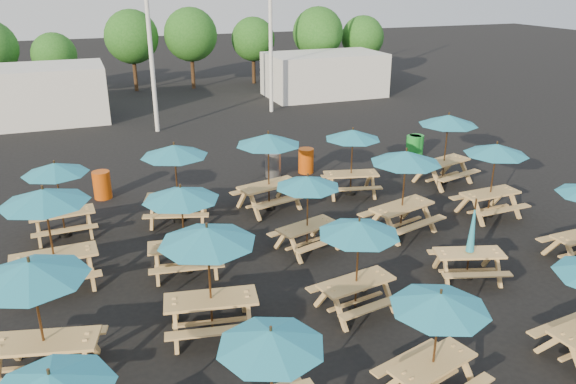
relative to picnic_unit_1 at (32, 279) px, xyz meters
name	(u,v)px	position (x,y,z in m)	size (l,w,h in m)	color
ground	(307,247)	(6.55, 3.25, -2.10)	(120.00, 120.00, 0.00)	black
picnic_unit_1	(32,279)	(0.00, 0.00, 0.00)	(2.41, 2.41, 2.46)	tan
picnic_unit_2	(45,203)	(0.13, 3.52, 0.05)	(2.15, 2.15, 2.52)	tan
picnic_unit_3	(56,174)	(0.31, 6.41, -0.20)	(1.91, 1.91, 2.23)	tan
picnic_unit_4	(271,347)	(3.40, -2.87, -0.31)	(1.78, 1.78, 2.09)	tan
picnic_unit_5	(208,243)	(3.18, 0.34, -0.02)	(2.29, 2.29, 2.44)	tan
picnic_unit_6	(181,200)	(3.17, 3.09, -0.13)	(2.12, 2.12, 2.31)	tan
picnic_unit_7	(175,156)	(3.58, 6.29, -0.02)	(2.46, 2.46, 2.44)	tan
picnic_unit_8	(439,308)	(6.38, -2.90, -0.30)	(2.09, 2.09, 2.11)	tan
picnic_unit_9	(359,234)	(6.37, 0.02, -0.22)	(2.07, 2.07, 2.20)	tan
picnic_unit_10	(308,187)	(6.51, 3.17, -0.27)	(2.16, 2.16, 2.14)	tan
picnic_unit_11	(268,145)	(6.46, 6.24, 0.04)	(2.46, 2.46, 2.51)	tan
picnic_unit_13	(470,246)	(9.62, 0.33, -1.23)	(2.01, 1.87, 2.11)	tan
picnic_unit_14	(406,163)	(9.51, 3.26, 0.02)	(2.47, 2.47, 2.48)	tan
picnic_unit_15	(353,139)	(9.48, 6.46, -0.14)	(2.25, 2.25, 2.30)	tan
picnic_unit_18	(496,154)	(12.68, 3.30, -0.10)	(1.99, 1.99, 2.34)	tan
picnic_unit_19	(448,125)	(13.10, 6.31, 0.06)	(2.50, 2.50, 2.53)	tan
waste_bin_0	(102,185)	(1.53, 9.10, -1.63)	(0.58, 0.58, 0.94)	#C74B0B
waste_bin_1	(273,165)	(7.61, 9.11, -1.63)	(0.58, 0.58, 0.94)	gray
waste_bin_2	(306,161)	(8.93, 9.11, -1.63)	(0.58, 0.58, 0.94)	#C74B0B
waste_bin_3	(413,147)	(13.72, 9.24, -1.63)	(0.58, 0.58, 0.94)	#1A902D
waste_bin_4	(416,146)	(13.88, 9.29, -1.63)	(0.58, 0.58, 0.94)	#1A902D
mast_0	(146,0)	(4.55, 17.25, 3.90)	(0.20, 0.20, 12.00)	silver
event_tent_0	(22,96)	(-1.45, 21.25, -0.70)	(8.00, 4.00, 2.80)	silver
event_tent_1	(324,75)	(15.55, 22.25, -0.80)	(7.00, 4.00, 2.60)	silver
tree_2	(54,55)	(0.16, 26.90, 0.53)	(2.59, 2.59, 3.93)	#382314
tree_3	(132,37)	(4.80, 27.97, 1.31)	(3.36, 3.36, 5.09)	#382314
tree_4	(191,35)	(8.45, 27.51, 1.36)	(3.41, 3.41, 5.17)	#382314
tree_5	(253,39)	(12.77, 27.93, 0.87)	(2.94, 2.94, 4.45)	#382314
tree_6	(318,33)	(16.78, 26.15, 1.33)	(3.38, 3.38, 5.13)	#382314
tree_7	(363,37)	(20.18, 26.17, 0.89)	(2.95, 2.95, 4.48)	#382314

